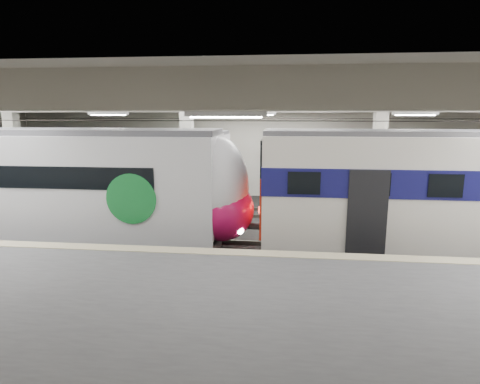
# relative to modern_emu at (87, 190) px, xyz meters

# --- Properties ---
(station_hall) EXTENTS (36.00, 24.00, 5.75)m
(station_hall) POSITION_rel_modern_emu_xyz_m (6.12, -1.74, 1.08)
(station_hall) COLOR black
(station_hall) RESTS_ON ground
(modern_emu) EXTENTS (13.61, 2.81, 4.40)m
(modern_emu) POSITION_rel_modern_emu_xyz_m (0.00, 0.00, 0.00)
(modern_emu) COLOR silver
(modern_emu) RESTS_ON ground
(older_rer) EXTENTS (13.34, 2.94, 4.40)m
(older_rer) POSITION_rel_modern_emu_xyz_m (13.14, 0.00, 0.15)
(older_rer) COLOR white
(older_rer) RESTS_ON ground
(far_train) EXTENTS (12.84, 3.22, 4.11)m
(far_train) POSITION_rel_modern_emu_xyz_m (-1.88, 5.50, -0.04)
(far_train) COLOR silver
(far_train) RESTS_ON ground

